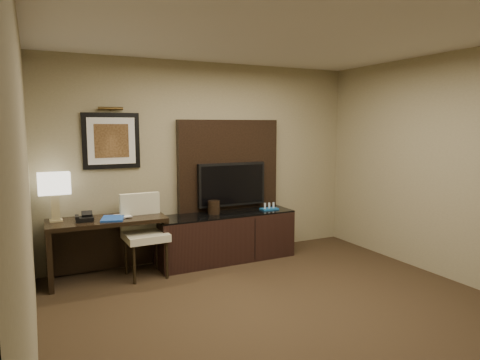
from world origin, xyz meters
TOP-DOWN VIEW (x-y plane):
  - floor at (0.00, 0.00)m, footprint 4.50×5.00m
  - ceiling at (0.00, 0.00)m, footprint 4.50×5.00m
  - wall_back at (0.00, 2.50)m, footprint 4.50×0.01m
  - wall_left at (-2.25, 0.00)m, footprint 0.01×5.00m
  - wall_right at (2.25, 0.00)m, footprint 0.01×5.00m
  - desk at (-1.44, 2.15)m, footprint 1.38×0.62m
  - credenza at (0.12, 2.15)m, footprint 1.91×0.55m
  - tv_wall_panel at (0.30, 2.44)m, footprint 1.50×0.12m
  - tv at (0.30, 2.34)m, footprint 1.00×0.08m
  - artwork at (-1.30, 2.48)m, footprint 0.70×0.04m
  - picture_light at (-1.30, 2.44)m, footprint 0.04×0.04m
  - desk_chair at (-1.02, 2.00)m, footprint 0.52×0.59m
  - table_lamp at (-1.99, 2.27)m, footprint 0.34×0.23m
  - desk_phone at (-1.69, 2.12)m, footprint 0.21×0.19m
  - blue_folder at (-1.38, 2.08)m, footprint 0.33×0.39m
  - book at (-1.33, 2.14)m, footprint 0.17×0.05m
  - water_bottle at (-1.05, 2.22)m, footprint 0.07×0.07m
  - ice_bucket at (-0.04, 2.19)m, footprint 0.20×0.20m
  - minibar_tray at (0.79, 2.12)m, footprint 0.25×0.15m

SIDE VIEW (x-z plane):
  - floor at x=0.00m, z-range -0.01..0.00m
  - credenza at x=0.12m, z-range 0.00..0.65m
  - desk at x=-1.44m, z-range 0.00..0.73m
  - desk_chair at x=-1.02m, z-range 0.00..1.03m
  - minibar_tray at x=0.79m, z-range 0.65..0.74m
  - blue_folder at x=-1.38m, z-range 0.73..0.75m
  - ice_bucket at x=-0.04m, z-range 0.65..0.84m
  - desk_phone at x=-1.69m, z-range 0.73..0.83m
  - water_bottle at x=-1.05m, z-range 0.73..0.91m
  - book at x=-1.33m, z-range 0.73..0.96m
  - table_lamp at x=-1.99m, z-range 0.73..1.25m
  - tv at x=0.30m, z-range 0.72..1.32m
  - tv_wall_panel at x=0.30m, z-range 0.62..1.92m
  - wall_back at x=0.00m, z-range 0.00..2.70m
  - wall_left at x=-2.25m, z-range 0.00..2.70m
  - wall_right at x=2.25m, z-range 0.00..2.70m
  - artwork at x=-1.30m, z-range 1.30..2.00m
  - picture_light at x=-1.30m, z-range 1.90..2.20m
  - ceiling at x=0.00m, z-range 2.70..2.71m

